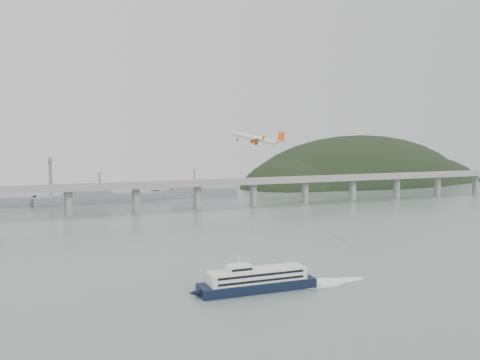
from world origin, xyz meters
name	(u,v)px	position (x,y,z in m)	size (l,w,h in m)	color
ground	(286,272)	(0.00, 0.00, 0.00)	(900.00, 900.00, 0.00)	slate
bridge	(172,188)	(-1.15, 200.00, 17.65)	(800.00, 22.00, 23.90)	gray
headland	(370,198)	(285.18, 331.75, -19.34)	(365.00, 155.00, 156.00)	black
ferry	(257,280)	(-22.47, -19.53, 3.90)	(76.22, 13.66, 14.39)	black
airliner	(257,139)	(21.10, 80.52, 57.74)	(32.43, 30.02, 9.85)	white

